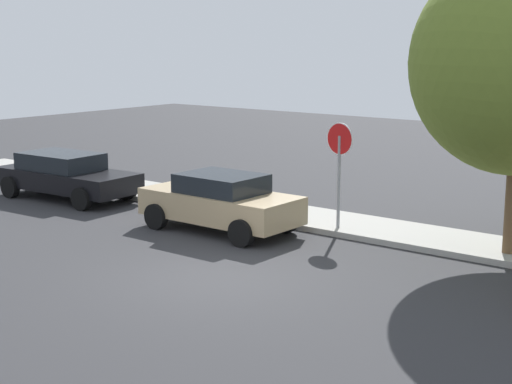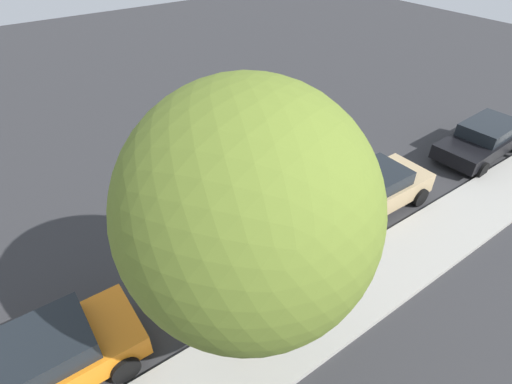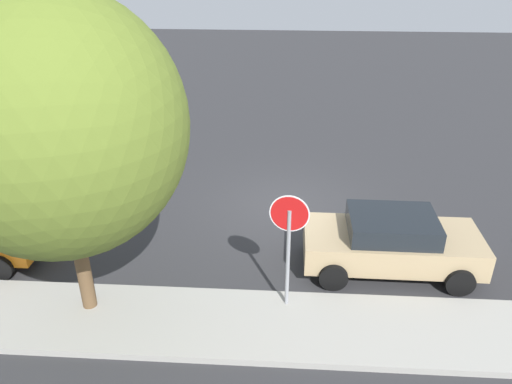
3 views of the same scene
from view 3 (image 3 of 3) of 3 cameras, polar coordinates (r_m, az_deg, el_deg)
ground_plane at (r=14.55m, az=3.51°, el=-1.53°), size 60.00×60.00×0.00m
sidewalk_curb at (r=10.30m, az=3.26°, el=-15.07°), size 32.00×2.02×0.14m
stop_sign at (r=9.73m, az=3.77°, el=-4.77°), size 0.78×0.12×2.69m
parked_car_tan at (r=11.92m, az=15.21°, el=-5.52°), size 4.02×1.95×1.42m
street_tree_near_corner at (r=9.17m, az=-21.69°, el=7.03°), size 4.47×4.47×6.45m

